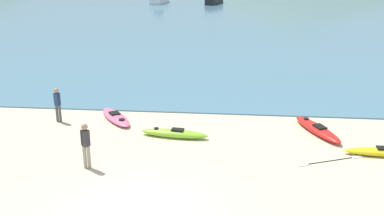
{
  "coord_description": "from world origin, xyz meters",
  "views": [
    {
      "loc": [
        2.8,
        -11.34,
        7.25
      ],
      "look_at": [
        0.86,
        8.57,
        0.5
      ],
      "focal_mm": 42.0,
      "sensor_mm": 36.0,
      "label": 1
    }
  ],
  "objects_px": {
    "kayak_on_sand_1": "(174,133)",
    "person_near_foreground": "(86,143)",
    "kayak_on_sand_2": "(116,117)",
    "person_near_waterline": "(57,103)",
    "moored_boat_1": "(159,0)",
    "moored_boat_3": "(214,1)",
    "loose_paddle": "(330,161)",
    "kayak_on_sand_0": "(317,129)"
  },
  "relations": [
    {
      "from": "kayak_on_sand_1",
      "to": "person_near_foreground",
      "type": "distance_m",
      "value": 4.29
    },
    {
      "from": "kayak_on_sand_1",
      "to": "kayak_on_sand_2",
      "type": "height_order",
      "value": "kayak_on_sand_1"
    },
    {
      "from": "person_near_waterline",
      "to": "moored_boat_1",
      "type": "bearing_deg",
      "value": 94.65
    },
    {
      "from": "moored_boat_3",
      "to": "loose_paddle",
      "type": "distance_m",
      "value": 58.33
    },
    {
      "from": "kayak_on_sand_2",
      "to": "moored_boat_1",
      "type": "distance_m",
      "value": 54.64
    },
    {
      "from": "kayak_on_sand_2",
      "to": "moored_boat_3",
      "type": "distance_m",
      "value": 54.28
    },
    {
      "from": "kayak_on_sand_0",
      "to": "person_near_waterline",
      "type": "distance_m",
      "value": 11.71
    },
    {
      "from": "kayak_on_sand_1",
      "to": "person_near_waterline",
      "type": "distance_m",
      "value": 5.78
    },
    {
      "from": "kayak_on_sand_2",
      "to": "kayak_on_sand_1",
      "type": "bearing_deg",
      "value": -31.35
    },
    {
      "from": "person_near_foreground",
      "to": "person_near_waterline",
      "type": "bearing_deg",
      "value": 121.86
    },
    {
      "from": "loose_paddle",
      "to": "person_near_foreground",
      "type": "bearing_deg",
      "value": -170.88
    },
    {
      "from": "loose_paddle",
      "to": "kayak_on_sand_0",
      "type": "bearing_deg",
      "value": 90.3
    },
    {
      "from": "person_near_foreground",
      "to": "kayak_on_sand_0",
      "type": "bearing_deg",
      "value": 25.93
    },
    {
      "from": "kayak_on_sand_1",
      "to": "moored_boat_3",
      "type": "relative_size",
      "value": 0.58
    },
    {
      "from": "kayak_on_sand_2",
      "to": "loose_paddle",
      "type": "distance_m",
      "value": 9.83
    },
    {
      "from": "kayak_on_sand_0",
      "to": "kayak_on_sand_1",
      "type": "bearing_deg",
      "value": -169.86
    },
    {
      "from": "kayak_on_sand_2",
      "to": "person_near_waterline",
      "type": "distance_m",
      "value": 2.71
    },
    {
      "from": "person_near_foreground",
      "to": "loose_paddle",
      "type": "height_order",
      "value": "person_near_foreground"
    },
    {
      "from": "person_near_foreground",
      "to": "person_near_waterline",
      "type": "distance_m",
      "value": 5.37
    },
    {
      "from": "kayak_on_sand_1",
      "to": "kayak_on_sand_0",
      "type": "bearing_deg",
      "value": 10.14
    },
    {
      "from": "kayak_on_sand_0",
      "to": "kayak_on_sand_1",
      "type": "distance_m",
      "value": 6.2
    },
    {
      "from": "kayak_on_sand_0",
      "to": "loose_paddle",
      "type": "bearing_deg",
      "value": -89.7
    },
    {
      "from": "kayak_on_sand_0",
      "to": "loose_paddle",
      "type": "height_order",
      "value": "kayak_on_sand_0"
    },
    {
      "from": "person_near_waterline",
      "to": "loose_paddle",
      "type": "distance_m",
      "value": 12.14
    },
    {
      "from": "moored_boat_1",
      "to": "person_near_waterline",
      "type": "bearing_deg",
      "value": -85.35
    },
    {
      "from": "kayak_on_sand_1",
      "to": "moored_boat_1",
      "type": "bearing_deg",
      "value": 100.14
    },
    {
      "from": "person_near_waterline",
      "to": "moored_boat_3",
      "type": "relative_size",
      "value": 0.32
    },
    {
      "from": "person_near_foreground",
      "to": "person_near_waterline",
      "type": "relative_size",
      "value": 1.06
    },
    {
      "from": "kayak_on_sand_2",
      "to": "moored_boat_3",
      "type": "bearing_deg",
      "value": 88.02
    },
    {
      "from": "person_near_waterline",
      "to": "loose_paddle",
      "type": "relative_size",
      "value": 0.61
    },
    {
      "from": "kayak_on_sand_1",
      "to": "moored_boat_1",
      "type": "xyz_separation_m",
      "value": [
        -10.01,
        56.02,
        0.49
      ]
    },
    {
      "from": "kayak_on_sand_0",
      "to": "kayak_on_sand_2",
      "type": "height_order",
      "value": "kayak_on_sand_0"
    },
    {
      "from": "moored_boat_3",
      "to": "person_near_waterline",
      "type": "bearing_deg",
      "value": -94.63
    },
    {
      "from": "moored_boat_3",
      "to": "loose_paddle",
      "type": "relative_size",
      "value": 1.92
    },
    {
      "from": "moored_boat_3",
      "to": "kayak_on_sand_0",
      "type": "bearing_deg",
      "value": -82.49
    },
    {
      "from": "kayak_on_sand_0",
      "to": "kayak_on_sand_2",
      "type": "distance_m",
      "value": 9.16
    },
    {
      "from": "kayak_on_sand_0",
      "to": "kayak_on_sand_1",
      "type": "height_order",
      "value": "same"
    },
    {
      "from": "person_near_waterline",
      "to": "moored_boat_1",
      "type": "xyz_separation_m",
      "value": [
        -4.44,
        54.67,
        -0.27
      ]
    },
    {
      "from": "kayak_on_sand_0",
      "to": "person_near_foreground",
      "type": "height_order",
      "value": "person_near_foreground"
    },
    {
      "from": "kayak_on_sand_0",
      "to": "moored_boat_1",
      "type": "bearing_deg",
      "value": 106.35
    },
    {
      "from": "kayak_on_sand_2",
      "to": "moored_boat_1",
      "type": "relative_size",
      "value": 0.56
    },
    {
      "from": "moored_boat_1",
      "to": "moored_boat_3",
      "type": "distance_m",
      "value": 8.87
    }
  ]
}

